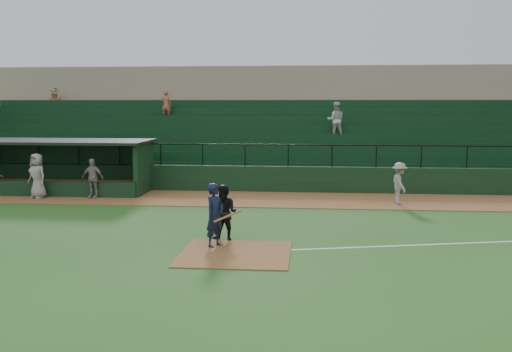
{
  "coord_description": "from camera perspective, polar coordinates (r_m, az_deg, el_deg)",
  "views": [
    {
      "loc": [
        2.02,
        -16.3,
        4.14
      ],
      "look_at": [
        0.0,
        5.0,
        1.4
      ],
      "focal_mm": 40.51,
      "sensor_mm": 36.0,
      "label": 1
    }
  ],
  "objects": [
    {
      "name": "stadium_structure",
      "position": [
        32.87,
        1.89,
        4.09
      ],
      "size": [
        38.0,
        13.08,
        6.4
      ],
      "color": "black",
      "rests_on": "ground"
    },
    {
      "name": "home_plate_dirt",
      "position": [
        15.97,
        -2.05,
        -7.67
      ],
      "size": [
        3.0,
        3.0,
        0.03
      ],
      "primitive_type": "cube",
      "color": "brown",
      "rests_on": "ground"
    },
    {
      "name": "ground",
      "position": [
        16.94,
        -1.61,
        -6.85
      ],
      "size": [
        90.0,
        90.0,
        0.0
      ],
      "primitive_type": "plane",
      "color": "#225019",
      "rests_on": "ground"
    },
    {
      "name": "batter_at_plate",
      "position": [
        16.57,
        -4.08,
        -3.9
      ],
      "size": [
        1.15,
        0.81,
        1.85
      ],
      "color": "black",
      "rests_on": "ground"
    },
    {
      "name": "dugout_player_a",
      "position": [
        25.85,
        -15.84,
        -0.21
      ],
      "size": [
        1.05,
        0.55,
        1.71
      ],
      "primitive_type": "imported",
      "rotation": [
        0.0,
        0.0,
        -0.14
      ],
      "color": "gray",
      "rests_on": "warning_track"
    },
    {
      "name": "dugout_player_b",
      "position": [
        26.52,
        -20.8,
        0.01
      ],
      "size": [
        1.12,
        0.96,
        1.93
      ],
      "primitive_type": "imported",
      "rotation": [
        0.0,
        0.0,
        -0.44
      ],
      "color": "gray",
      "rests_on": "warning_track"
    },
    {
      "name": "runner",
      "position": [
        24.1,
        13.98,
        -0.7
      ],
      "size": [
        0.81,
        1.19,
        1.7
      ],
      "primitive_type": "imported",
      "rotation": [
        0.0,
        0.0,
        1.74
      ],
      "color": "gray",
      "rests_on": "warning_track"
    },
    {
      "name": "warning_track",
      "position": [
        24.73,
        0.66,
        -2.31
      ],
      "size": [
        40.0,
        4.0,
        0.03
      ],
      "primitive_type": "cube",
      "color": "brown",
      "rests_on": "ground"
    },
    {
      "name": "dugout",
      "position": [
        28.55,
        -18.96,
        1.26
      ],
      "size": [
        8.9,
        3.2,
        2.42
      ],
      "color": "black",
      "rests_on": "ground"
    },
    {
      "name": "foul_line",
      "position": [
        18.95,
        23.8,
        -5.94
      ],
      "size": [
        17.49,
        4.44,
        0.01
      ],
      "primitive_type": "cube",
      "rotation": [
        0.0,
        0.0,
        0.24
      ],
      "color": "white",
      "rests_on": "ground"
    },
    {
      "name": "umpire",
      "position": [
        17.34,
        -3.14,
        -3.65
      ],
      "size": [
        0.99,
        0.87,
        1.7
      ],
      "primitive_type": "imported",
      "rotation": [
        0.0,
        0.0,
        -0.33
      ],
      "color": "black",
      "rests_on": "ground"
    }
  ]
}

